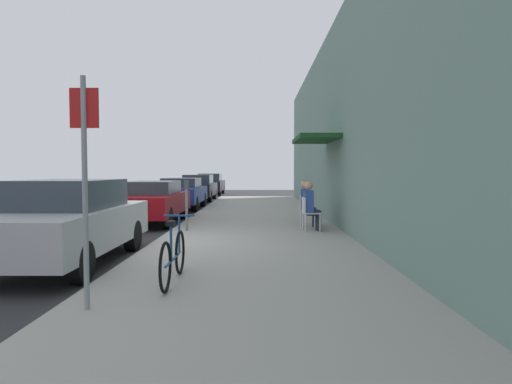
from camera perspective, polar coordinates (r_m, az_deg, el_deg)
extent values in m
plane|color=#2D2D30|center=(9.84, -13.47, -7.16)|extent=(60.00, 60.00, 0.00)
cube|color=#9E9B93|center=(11.52, -0.05, -5.35)|extent=(4.50, 32.00, 0.12)
cube|color=gray|center=(11.72, 11.92, 9.14)|extent=(0.30, 32.00, 6.00)
cube|color=#19471E|center=(13.00, 7.56, 6.77)|extent=(1.10, 2.80, 0.12)
cube|color=#B7B7BC|center=(8.63, -23.13, -4.23)|extent=(1.80, 4.40, 0.69)
cube|color=#333D47|center=(8.72, -22.81, -0.22)|extent=(1.48, 2.11, 0.51)
cylinder|color=black|center=(9.69, -15.53, -5.42)|extent=(0.22, 0.64, 0.64)
cylinder|color=black|center=(10.23, -24.13, -5.13)|extent=(0.22, 0.64, 0.64)
cylinder|color=black|center=(7.14, -21.59, -8.41)|extent=(0.22, 0.64, 0.64)
cube|color=maroon|center=(14.57, -13.28, -1.47)|extent=(1.80, 4.40, 0.62)
cube|color=#333D47|center=(14.68, -13.16, 0.57)|extent=(1.48, 2.11, 0.40)
cylinder|color=black|center=(15.76, -9.29, -2.26)|extent=(0.22, 0.64, 0.64)
cylinder|color=black|center=(16.10, -14.86, -2.21)|extent=(0.22, 0.64, 0.64)
cylinder|color=black|center=(13.09, -11.30, -3.28)|extent=(0.22, 0.64, 0.64)
cylinder|color=black|center=(13.50, -17.90, -3.18)|extent=(0.22, 0.64, 0.64)
cube|color=navy|center=(19.92, -9.57, -0.32)|extent=(1.80, 4.40, 0.64)
cube|color=#333D47|center=(20.04, -9.51, 1.20)|extent=(1.48, 2.11, 0.41)
cylinder|color=black|center=(21.16, -6.81, -0.98)|extent=(0.22, 0.64, 0.64)
cylinder|color=black|center=(21.42, -11.02, -0.97)|extent=(0.22, 0.64, 0.64)
cylinder|color=black|center=(18.47, -7.87, -1.53)|extent=(0.22, 0.64, 0.64)
cylinder|color=black|center=(18.76, -12.66, -1.50)|extent=(0.22, 0.64, 0.64)
cube|color=black|center=(25.25, -7.46, 0.36)|extent=(1.80, 4.40, 0.66)
cube|color=#333D47|center=(25.38, -7.42, 1.66)|extent=(1.48, 2.11, 0.49)
cylinder|color=black|center=(26.52, -5.36, -0.23)|extent=(0.22, 0.64, 0.64)
cylinder|color=black|center=(26.73, -8.74, -0.23)|extent=(0.22, 0.64, 0.64)
cylinder|color=black|center=(23.81, -6.01, -0.57)|extent=(0.22, 0.64, 0.64)
cylinder|color=black|center=(24.04, -9.76, -0.56)|extent=(0.22, 0.64, 0.64)
cube|color=black|center=(31.37, -5.93, 0.83)|extent=(1.80, 4.40, 0.68)
cube|color=#333D47|center=(31.51, -5.90, 1.91)|extent=(1.48, 2.11, 0.50)
cylinder|color=black|center=(32.66, -4.28, 0.32)|extent=(0.22, 0.64, 0.64)
cylinder|color=black|center=(32.83, -7.04, 0.32)|extent=(0.22, 0.64, 0.64)
cylinder|color=black|center=(29.95, -4.70, 0.10)|extent=(0.22, 0.64, 0.64)
cylinder|color=black|center=(30.13, -7.70, 0.10)|extent=(0.22, 0.64, 0.64)
cylinder|color=slate|center=(11.72, -8.89, -2.24)|extent=(0.07, 0.07, 1.10)
cube|color=#383D42|center=(11.68, -8.92, 0.99)|extent=(0.12, 0.10, 0.22)
cylinder|color=gray|center=(5.28, -21.09, -0.22)|extent=(0.06, 0.06, 2.60)
cube|color=red|center=(5.34, -21.19, 10.02)|extent=(0.32, 0.02, 0.44)
torus|color=black|center=(6.85, -9.73, -7.61)|extent=(0.04, 0.66, 0.66)
torus|color=black|center=(5.84, -11.56, -9.43)|extent=(0.04, 0.66, 0.66)
cylinder|color=#1E4C8C|center=(6.35, -10.57, -8.45)|extent=(0.04, 1.05, 0.04)
cylinder|color=#1E4C8C|center=(6.16, -10.86, -6.43)|extent=(0.04, 0.04, 0.50)
cube|color=black|center=(6.12, -10.88, -3.94)|extent=(0.10, 0.20, 0.06)
cylinder|color=#1E4C8C|center=(6.76, -9.82, -5.35)|extent=(0.03, 0.03, 0.56)
cylinder|color=#1E4C8C|center=(6.73, -9.84, -2.99)|extent=(0.46, 0.03, 0.03)
cylinder|color=silver|center=(11.89, 7.84, -3.74)|extent=(0.04, 0.04, 0.45)
cylinder|color=silver|center=(11.52, 8.22, -3.95)|extent=(0.04, 0.04, 0.45)
cylinder|color=silver|center=(11.82, 6.04, -3.76)|extent=(0.04, 0.04, 0.45)
cylinder|color=silver|center=(11.45, 6.36, -3.98)|extent=(0.04, 0.04, 0.45)
cube|color=silver|center=(11.64, 7.12, -2.68)|extent=(0.47, 0.47, 0.03)
cube|color=silver|center=(11.59, 6.13, -1.68)|extent=(0.06, 0.44, 0.40)
cylinder|color=#232838|center=(11.80, 7.89, -3.74)|extent=(0.11, 0.11, 0.47)
cylinder|color=#232838|center=(11.75, 7.27, -2.61)|extent=(0.37, 0.17, 0.14)
cylinder|color=#232838|center=(11.60, 8.08, -3.85)|extent=(0.11, 0.11, 0.47)
cylinder|color=#232838|center=(11.55, 7.46, -2.70)|extent=(0.37, 0.17, 0.14)
cube|color=#334C99|center=(11.60, 6.74, -1.19)|extent=(0.25, 0.37, 0.56)
sphere|color=tan|center=(11.58, 6.75, 0.84)|extent=(0.22, 0.22, 0.22)
cylinder|color=silver|center=(12.74, 7.47, -3.31)|extent=(0.04, 0.04, 0.45)
cylinder|color=silver|center=(12.36, 7.55, -3.49)|extent=(0.04, 0.04, 0.45)
cylinder|color=silver|center=(12.72, 5.75, -3.30)|extent=(0.04, 0.04, 0.45)
cylinder|color=silver|center=(12.35, 5.79, -3.49)|extent=(0.04, 0.04, 0.45)
cube|color=silver|center=(12.52, 6.65, -2.30)|extent=(0.47, 0.47, 0.03)
cube|color=silver|center=(12.49, 5.71, -1.36)|extent=(0.06, 0.44, 0.40)
cylinder|color=#232838|center=(12.64, 7.44, -3.30)|extent=(0.11, 0.11, 0.47)
cylinder|color=#232838|center=(12.62, 6.86, -2.24)|extent=(0.37, 0.17, 0.14)
cylinder|color=#232838|center=(12.45, 7.48, -3.40)|extent=(0.11, 0.11, 0.47)
cylinder|color=#232838|center=(12.42, 6.89, -2.32)|extent=(0.37, 0.17, 0.14)
cube|color=#334C99|center=(12.49, 6.29, -0.91)|extent=(0.25, 0.38, 0.56)
sphere|color=tan|center=(12.47, 6.30, 0.97)|extent=(0.22, 0.22, 0.22)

